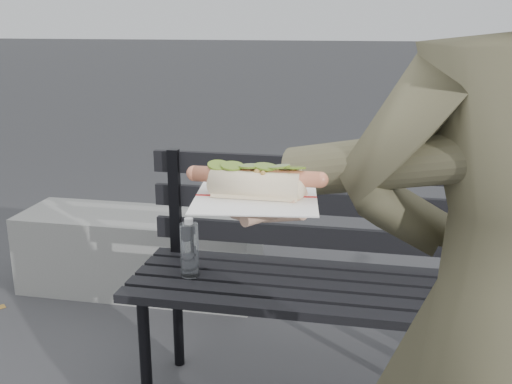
% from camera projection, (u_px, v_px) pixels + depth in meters
% --- Properties ---
extents(park_bench, '(1.50, 0.44, 0.88)m').
position_uv_depth(park_bench, '(347.00, 266.00, 2.05)').
color(park_bench, black).
rests_on(park_bench, ground).
extents(concrete_block, '(1.20, 0.40, 0.40)m').
position_uv_depth(concrete_block, '(140.00, 252.00, 3.04)').
color(concrete_block, slate).
rests_on(concrete_block, ground).
extents(person, '(0.63, 0.45, 1.65)m').
position_uv_depth(person, '(506.00, 329.00, 1.03)').
color(person, brown).
rests_on(person, ground).
extents(held_hotdog, '(0.64, 0.32, 0.20)m').
position_uv_depth(held_hotdog, '(388.00, 167.00, 0.96)').
color(held_hotdog, brown).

